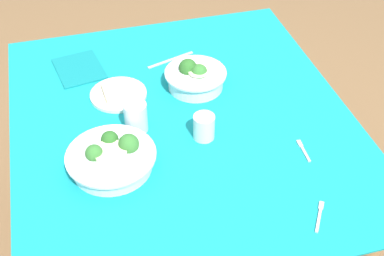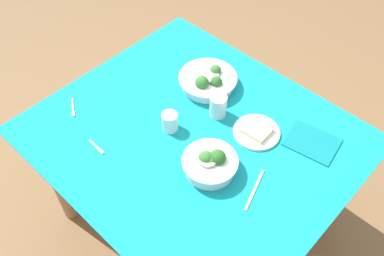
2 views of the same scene
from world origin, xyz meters
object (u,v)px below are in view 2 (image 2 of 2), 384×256
bread_side_plate (257,131)px  fork_by_near_bowl (97,147)px  water_glass_side (170,121)px  broccoli_bowl_far (208,81)px  broccoli_bowl_near (210,163)px  water_glass_center (218,106)px  napkin_folded_upper (312,142)px  fork_by_far_bowl (73,108)px  table_knife_left (255,190)px

bread_side_plate → fork_by_near_bowl: 0.65m
bread_side_plate → water_glass_side: bearing=-141.0°
broccoli_bowl_far → bread_side_plate: broccoli_bowl_far is taller
broccoli_bowl_far → water_glass_side: bearing=-79.5°
broccoli_bowl_near → bread_side_plate: bearing=86.4°
bread_side_plate → water_glass_center: bearing=-171.3°
water_glass_center → broccoli_bowl_far: bearing=145.8°
water_glass_center → fork_by_near_bowl: (-0.23, -0.47, -0.05)m
water_glass_side → napkin_folded_upper: size_ratio=0.41×
broccoli_bowl_far → napkin_folded_upper: (0.53, 0.04, -0.03)m
broccoli_bowl_near → fork_by_far_bowl: size_ratio=2.20×
napkin_folded_upper → bread_side_plate: bearing=-149.8°
broccoli_bowl_near → bread_side_plate: (0.02, 0.27, -0.03)m
water_glass_side → fork_by_near_bowl: bearing=-116.7°
fork_by_near_bowl → napkin_folded_upper: bearing=47.9°
broccoli_bowl_far → water_glass_center: bearing=-34.2°
bread_side_plate → water_glass_side: water_glass_side is taller
water_glass_center → table_knife_left: (0.35, -0.19, -0.05)m
fork_by_far_bowl → table_knife_left: 0.85m
napkin_folded_upper → fork_by_far_bowl: bearing=-147.3°
napkin_folded_upper → table_knife_left: bearing=-95.2°
water_glass_side → water_glass_center: bearing=65.2°
water_glass_side → fork_by_far_bowl: water_glass_side is taller
broccoli_bowl_far → bread_side_plate: bearing=-11.9°
fork_by_near_bowl → table_knife_left: 0.64m
napkin_folded_upper → water_glass_side: bearing=-144.4°
broccoli_bowl_far → fork_by_far_bowl: bearing=-123.1°
water_glass_center → napkin_folded_upper: 0.41m
bread_side_plate → fork_by_far_bowl: bearing=-146.6°
broccoli_bowl_far → water_glass_center: water_glass_center is taller
fork_by_far_bowl → bread_side_plate: bearing=66.2°
fork_by_far_bowl → fork_by_near_bowl: 0.25m
broccoli_bowl_far → broccoli_bowl_near: (0.32, -0.34, 0.01)m
bread_side_plate → table_knife_left: bearing=-53.6°
bread_side_plate → table_knife_left: size_ratio=1.00×
fork_by_near_bowl → table_knife_left: bearing=28.2°
bread_side_plate → fork_by_near_bowl: bread_side_plate is taller
fork_by_near_bowl → table_knife_left: (0.58, 0.28, -0.00)m
fork_by_near_bowl → bread_side_plate: bearing=53.0°
fork_by_far_bowl → broccoli_bowl_near: bearing=47.5°
water_glass_side → napkin_folded_upper: (0.47, 0.34, -0.04)m
table_knife_left → napkin_folded_upper: size_ratio=0.96×
water_glass_center → napkin_folded_upper: size_ratio=0.50×
broccoli_bowl_near → water_glass_side: 0.26m
bread_side_plate → fork_by_far_bowl: (-0.66, -0.44, -0.01)m
water_glass_center → napkin_folded_upper: bearing=20.4°
water_glass_side → table_knife_left: 0.44m
water_glass_side → fork_by_far_bowl: (-0.38, -0.21, -0.04)m
broccoli_bowl_near → napkin_folded_upper: size_ratio=1.07×
bread_side_plate → napkin_folded_upper: size_ratio=0.97×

